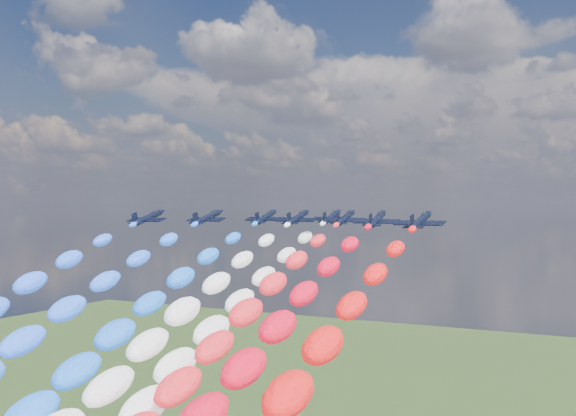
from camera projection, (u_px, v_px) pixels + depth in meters
The scene contains 10 objects.
jet_0 at pixel (148, 218), 140.73m from camera, with size 8.33×11.18×2.46m, color black, non-canonical shape.
jet_1 at pixel (208, 218), 143.00m from camera, with size 8.33×11.18×2.46m, color black, non-canonical shape.
jet_2 at pixel (266, 217), 148.52m from camera, with size 8.33×11.18×2.46m, color black, non-canonical shape.
trail_2 at pixel (52, 415), 95.20m from camera, with size 6.65×117.74×56.68m, color blue, non-canonical shape.
jet_3 at pixel (298, 218), 140.27m from camera, with size 8.33×11.18×2.46m, color black, non-canonical shape.
jet_4 at pixel (332, 217), 151.53m from camera, with size 8.33×11.18×2.46m, color black, non-canonical shape.
trail_4 at pixel (161, 409), 98.21m from camera, with size 6.65×117.74×56.68m, color silver, non-canonical shape.
jet_5 at pixel (345, 218), 139.25m from camera, with size 8.33×11.18×2.46m, color black, non-canonical shape.
jet_6 at pixel (377, 219), 126.68m from camera, with size 8.33×11.18×2.46m, color black, non-canonical shape.
jet_7 at pixel (421, 221), 114.65m from camera, with size 8.33×11.18×2.46m, color black, non-canonical shape.
Camera 1 is at (62.56, -117.35, 91.52)m, focal length 43.39 mm.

